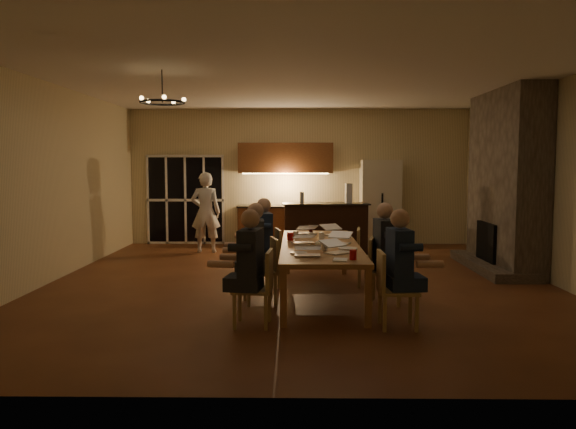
# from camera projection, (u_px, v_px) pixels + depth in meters

# --- Properties ---
(floor) EXTENTS (9.00, 9.00, 0.00)m
(floor) POSITION_uv_depth(u_px,v_px,m) (299.00, 282.00, 9.02)
(floor) COLOR brown
(floor) RESTS_ON ground
(back_wall) EXTENTS (8.00, 0.04, 3.20)m
(back_wall) POSITION_uv_depth(u_px,v_px,m) (298.00, 177.00, 13.38)
(back_wall) COLOR beige
(back_wall) RESTS_ON ground
(left_wall) EXTENTS (0.04, 9.00, 3.20)m
(left_wall) POSITION_uv_depth(u_px,v_px,m) (47.00, 183.00, 8.93)
(left_wall) COLOR beige
(left_wall) RESTS_ON ground
(right_wall) EXTENTS (0.04, 9.00, 3.20)m
(right_wall) POSITION_uv_depth(u_px,v_px,m) (555.00, 183.00, 8.82)
(right_wall) COLOR beige
(right_wall) RESTS_ON ground
(ceiling) EXTENTS (8.00, 9.00, 0.04)m
(ceiling) POSITION_uv_depth(u_px,v_px,m) (300.00, 79.00, 8.73)
(ceiling) COLOR white
(ceiling) RESTS_ON back_wall
(french_doors) EXTENTS (1.86, 0.08, 2.10)m
(french_doors) POSITION_uv_depth(u_px,v_px,m) (186.00, 200.00, 13.41)
(french_doors) COLOR black
(french_doors) RESTS_ON ground
(fireplace) EXTENTS (0.58, 2.50, 3.20)m
(fireplace) POSITION_uv_depth(u_px,v_px,m) (506.00, 181.00, 10.02)
(fireplace) COLOR #61574C
(fireplace) RESTS_ON ground
(kitchenette) EXTENTS (2.24, 0.68, 2.40)m
(kitchenette) POSITION_uv_depth(u_px,v_px,m) (286.00, 194.00, 13.10)
(kitchenette) COLOR brown
(kitchenette) RESTS_ON ground
(refrigerator) EXTENTS (0.90, 0.68, 2.00)m
(refrigerator) POSITION_uv_depth(u_px,v_px,m) (380.00, 203.00, 13.04)
(refrigerator) COLOR beige
(refrigerator) RESTS_ON ground
(dining_table) EXTENTS (1.10, 3.33, 0.75)m
(dining_table) POSITION_uv_depth(u_px,v_px,m) (320.00, 270.00, 8.09)
(dining_table) COLOR #A77842
(dining_table) RESTS_ON ground
(bar_island) EXTENTS (1.86, 0.76, 1.08)m
(bar_island) POSITION_uv_depth(u_px,v_px,m) (325.00, 228.00, 11.97)
(bar_island) COLOR black
(bar_island) RESTS_ON ground
(chair_left_near) EXTENTS (0.47, 0.47, 0.89)m
(chair_left_near) POSITION_uv_depth(u_px,v_px,m) (252.00, 288.00, 6.55)
(chair_left_near) COLOR tan
(chair_left_near) RESTS_ON ground
(chair_left_mid) EXTENTS (0.53, 0.53, 0.89)m
(chair_left_mid) POSITION_uv_depth(u_px,v_px,m) (260.00, 271.00, 7.63)
(chair_left_mid) COLOR tan
(chair_left_mid) RESTS_ON ground
(chair_left_far) EXTENTS (0.52, 0.52, 0.89)m
(chair_left_far) POSITION_uv_depth(u_px,v_px,m) (265.00, 258.00, 8.73)
(chair_left_far) COLOR tan
(chair_left_far) RESTS_ON ground
(chair_right_near) EXTENTS (0.44, 0.44, 0.89)m
(chair_right_near) POSITION_uv_depth(u_px,v_px,m) (398.00, 290.00, 6.47)
(chair_right_near) COLOR tan
(chair_right_near) RESTS_ON ground
(chair_right_mid) EXTENTS (0.53, 0.53, 0.89)m
(chair_right_mid) POSITION_uv_depth(u_px,v_px,m) (386.00, 271.00, 7.62)
(chair_right_mid) COLOR tan
(chair_right_mid) RESTS_ON ground
(chair_right_far) EXTENTS (0.50, 0.50, 0.89)m
(chair_right_far) POSITION_uv_depth(u_px,v_px,m) (371.00, 258.00, 8.74)
(chair_right_far) COLOR tan
(chair_right_far) RESTS_ON ground
(person_left_near) EXTENTS (0.68, 0.68, 1.38)m
(person_left_near) POSITION_uv_depth(u_px,v_px,m) (251.00, 269.00, 6.43)
(person_left_near) COLOR #202329
(person_left_near) RESTS_ON ground
(person_right_near) EXTENTS (0.66, 0.66, 1.38)m
(person_right_near) POSITION_uv_depth(u_px,v_px,m) (399.00, 269.00, 6.46)
(person_right_near) COLOR #1D2749
(person_right_near) RESTS_ON ground
(person_left_mid) EXTENTS (0.65, 0.65, 1.38)m
(person_left_mid) POSITION_uv_depth(u_px,v_px,m) (256.00, 254.00, 7.53)
(person_left_mid) COLOR #33383C
(person_left_mid) RESTS_ON ground
(person_right_mid) EXTENTS (0.66, 0.66, 1.38)m
(person_right_mid) POSITION_uv_depth(u_px,v_px,m) (384.00, 253.00, 7.60)
(person_right_mid) COLOR #202329
(person_right_mid) RESTS_ON ground
(person_left_far) EXTENTS (0.71, 0.71, 1.38)m
(person_left_far) POSITION_uv_depth(u_px,v_px,m) (264.00, 242.00, 8.66)
(person_left_far) COLOR #1D2749
(person_left_far) RESTS_ON ground
(standing_person) EXTENTS (0.64, 0.43, 1.74)m
(standing_person) POSITION_uv_depth(u_px,v_px,m) (206.00, 212.00, 12.10)
(standing_person) COLOR silver
(standing_person) RESTS_ON ground
(chandelier) EXTENTS (0.63, 0.63, 0.03)m
(chandelier) POSITION_uv_depth(u_px,v_px,m) (162.00, 102.00, 7.80)
(chandelier) COLOR black
(chandelier) RESTS_ON ceiling
(laptop_a) EXTENTS (0.33, 0.29, 0.23)m
(laptop_a) POSITION_uv_depth(u_px,v_px,m) (308.00, 247.00, 6.99)
(laptop_a) COLOR silver
(laptop_a) RESTS_ON dining_table
(laptop_b) EXTENTS (0.43, 0.42, 0.23)m
(laptop_b) POSITION_uv_depth(u_px,v_px,m) (338.00, 245.00, 7.19)
(laptop_b) COLOR silver
(laptop_b) RESTS_ON dining_table
(laptop_c) EXTENTS (0.38, 0.35, 0.23)m
(laptop_c) POSITION_uv_depth(u_px,v_px,m) (303.00, 235.00, 8.13)
(laptop_c) COLOR silver
(laptop_c) RESTS_ON dining_table
(laptop_d) EXTENTS (0.40, 0.38, 0.23)m
(laptop_d) POSITION_uv_depth(u_px,v_px,m) (338.00, 236.00, 8.06)
(laptop_d) COLOR silver
(laptop_d) RESTS_ON dining_table
(laptop_e) EXTENTS (0.39, 0.36, 0.23)m
(laptop_e) POSITION_uv_depth(u_px,v_px,m) (305.00, 227.00, 9.22)
(laptop_e) COLOR silver
(laptop_e) RESTS_ON dining_table
(laptop_f) EXTENTS (0.42, 0.40, 0.23)m
(laptop_f) POSITION_uv_depth(u_px,v_px,m) (335.00, 228.00, 9.09)
(laptop_f) COLOR silver
(laptop_f) RESTS_ON dining_table
(mug_front) EXTENTS (0.09, 0.09, 0.10)m
(mug_front) POSITION_uv_depth(u_px,v_px,m) (318.00, 245.00, 7.56)
(mug_front) COLOR white
(mug_front) RESTS_ON dining_table
(mug_mid) EXTENTS (0.08, 0.08, 0.10)m
(mug_mid) POSITION_uv_depth(u_px,v_px,m) (322.00, 236.00, 8.63)
(mug_mid) COLOR white
(mug_mid) RESTS_ON dining_table
(mug_back) EXTENTS (0.08, 0.08, 0.10)m
(mug_back) POSITION_uv_depth(u_px,v_px,m) (296.00, 234.00, 8.84)
(mug_back) COLOR white
(mug_back) RESTS_ON dining_table
(redcup_near) EXTENTS (0.08, 0.08, 0.12)m
(redcup_near) POSITION_uv_depth(u_px,v_px,m) (353.00, 255.00, 6.71)
(redcup_near) COLOR #AC0B0C
(redcup_near) RESTS_ON dining_table
(redcup_mid) EXTENTS (0.10, 0.10, 0.12)m
(redcup_mid) POSITION_uv_depth(u_px,v_px,m) (290.00, 236.00, 8.47)
(redcup_mid) COLOR #AC0B0C
(redcup_mid) RESTS_ON dining_table
(can_silver) EXTENTS (0.07, 0.07, 0.12)m
(can_silver) POSITION_uv_depth(u_px,v_px,m) (325.00, 246.00, 7.40)
(can_silver) COLOR #B2B2B7
(can_silver) RESTS_ON dining_table
(can_cola) EXTENTS (0.06, 0.06, 0.12)m
(can_cola) POSITION_uv_depth(u_px,v_px,m) (311.00, 229.00, 9.47)
(can_cola) COLOR #3F0F0C
(can_cola) RESTS_ON dining_table
(plate_near) EXTENTS (0.26, 0.26, 0.02)m
(plate_near) POSITION_uv_depth(u_px,v_px,m) (348.00, 248.00, 7.56)
(plate_near) COLOR white
(plate_near) RESTS_ON dining_table
(plate_left) EXTENTS (0.22, 0.22, 0.02)m
(plate_left) POSITION_uv_depth(u_px,v_px,m) (299.00, 253.00, 7.18)
(plate_left) COLOR white
(plate_left) RESTS_ON dining_table
(plate_far) EXTENTS (0.25, 0.25, 0.02)m
(plate_far) POSITION_uv_depth(u_px,v_px,m) (344.00, 237.00, 8.79)
(plate_far) COLOR white
(plate_far) RESTS_ON dining_table
(notepad) EXTENTS (0.20, 0.25, 0.01)m
(notepad) POSITION_uv_depth(u_px,v_px,m) (340.00, 260.00, 6.68)
(notepad) COLOR white
(notepad) RESTS_ON dining_table
(bar_bottle) EXTENTS (0.09, 0.09, 0.24)m
(bar_bottle) POSITION_uv_depth(u_px,v_px,m) (302.00, 198.00, 11.86)
(bar_bottle) COLOR #99999E
(bar_bottle) RESTS_ON bar_island
(bar_blender) EXTENTS (0.15, 0.15, 0.42)m
(bar_blender) POSITION_uv_depth(u_px,v_px,m) (349.00, 193.00, 11.89)
(bar_blender) COLOR silver
(bar_blender) RESTS_ON bar_island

